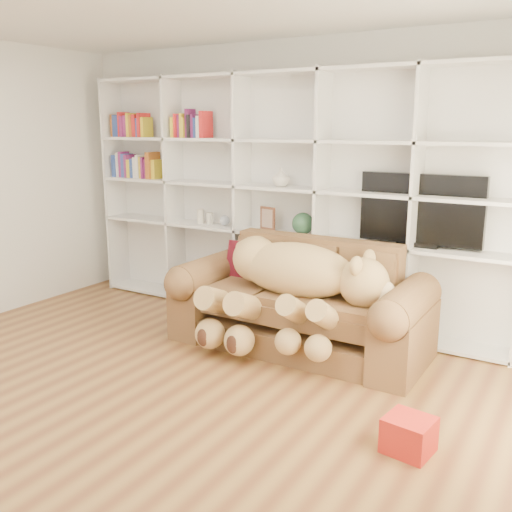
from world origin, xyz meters
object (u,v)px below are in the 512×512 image
Objects in this scene: teddy_bear at (292,282)px; gift_box at (409,435)px; sofa at (300,308)px; tv at (421,211)px.

teddy_bear is 1.70m from gift_box.
teddy_bear is 5.73× the size of gift_box.
sofa is 2.06× the size of tv.
gift_box is at bearing -43.00° from teddy_bear.
tv is at bearing 41.01° from teddy_bear.
gift_box is 0.25× the size of tv.
teddy_bear is 1.29m from tv.
teddy_bear is (0.01, -0.18, 0.28)m from sofa.
gift_box is 2.18m from tv.
sofa is at bearing -139.98° from tv.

